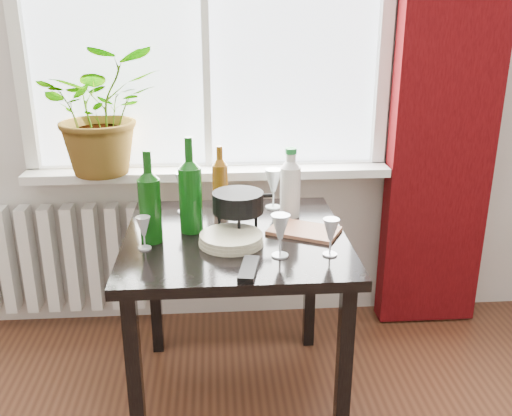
{
  "coord_description": "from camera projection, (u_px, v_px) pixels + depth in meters",
  "views": [
    {
      "loc": [
        0.03,
        -0.49,
        1.58
      ],
      "look_at": [
        0.18,
        1.55,
        0.85
      ],
      "focal_mm": 40.0,
      "sensor_mm": 36.0,
      "label": 1
    }
  ],
  "objects": [
    {
      "name": "window",
      "position": [
        204.0,
        0.0,
        2.54
      ],
      "size": [
        1.72,
        0.08,
        1.62
      ],
      "color": "white",
      "rests_on": "ground"
    },
    {
      "name": "windowsill",
      "position": [
        209.0,
        172.0,
        2.73
      ],
      "size": [
        1.72,
        0.2,
        0.04
      ],
      "color": "white",
      "rests_on": "ground"
    },
    {
      "name": "curtain",
      "position": [
        450.0,
        70.0,
        2.62
      ],
      "size": [
        0.5,
        0.12,
        2.56
      ],
      "color": "#390507",
      "rests_on": "ground"
    },
    {
      "name": "radiator",
      "position": [
        62.0,
        258.0,
        2.86
      ],
      "size": [
        0.8,
        0.1,
        0.55
      ],
      "color": "white",
      "rests_on": "ground"
    },
    {
      "name": "table",
      "position": [
        236.0,
        257.0,
        2.23
      ],
      "size": [
        0.85,
        0.85,
        0.74
      ],
      "color": "black",
      "rests_on": "ground"
    },
    {
      "name": "potted_plant",
      "position": [
        102.0,
        111.0,
        2.54
      ],
      "size": [
        0.62,
        0.57,
        0.58
      ],
      "primitive_type": "imported",
      "rotation": [
        0.0,
        0.0,
        0.25
      ],
      "color": "#25761F",
      "rests_on": "windowsill"
    },
    {
      "name": "wine_bottle_left",
      "position": [
        149.0,
        196.0,
        2.09
      ],
      "size": [
        0.11,
        0.11,
        0.36
      ],
      "primitive_type": null,
      "rotation": [
        0.0,
        0.0,
        -0.42
      ],
      "color": "#0C3E0B",
      "rests_on": "table"
    },
    {
      "name": "wine_bottle_right",
      "position": [
        190.0,
        184.0,
        2.18
      ],
      "size": [
        0.12,
        0.12,
        0.38
      ],
      "primitive_type": null,
      "rotation": [
        0.0,
        0.0,
        0.42
      ],
      "color": "#0D440E",
      "rests_on": "table"
    },
    {
      "name": "bottle_amber",
      "position": [
        220.0,
        177.0,
        2.46
      ],
      "size": [
        0.08,
        0.08,
        0.28
      ],
      "primitive_type": null,
      "rotation": [
        0.0,
        0.0,
        -0.14
      ],
      "color": "#6B3D0B",
      "rests_on": "table"
    },
    {
      "name": "cleaning_bottle",
      "position": [
        290.0,
        182.0,
        2.35
      ],
      "size": [
        0.1,
        0.1,
        0.3
      ],
      "primitive_type": null,
      "rotation": [
        0.0,
        0.0,
        -0.25
      ],
      "color": "silver",
      "rests_on": "table"
    },
    {
      "name": "wineglass_front_right",
      "position": [
        280.0,
        235.0,
        1.99
      ],
      "size": [
        0.08,
        0.08,
        0.16
      ],
      "primitive_type": null,
      "rotation": [
        0.0,
        0.0,
        0.3
      ],
      "color": "silver",
      "rests_on": "table"
    },
    {
      "name": "wineglass_far_right",
      "position": [
        331.0,
        237.0,
        2.0
      ],
      "size": [
        0.08,
        0.08,
        0.14
      ],
      "primitive_type": null,
      "rotation": [
        0.0,
        0.0,
        -0.31
      ],
      "color": "silver",
      "rests_on": "table"
    },
    {
      "name": "wineglass_back_center",
      "position": [
        273.0,
        188.0,
        2.47
      ],
      "size": [
        0.1,
        0.1,
        0.18
      ],
      "primitive_type": null,
      "rotation": [
        0.0,
        0.0,
        0.35
      ],
      "color": "white",
      "rests_on": "table"
    },
    {
      "name": "wineglass_back_left",
      "position": [
        185.0,
        192.0,
        2.42
      ],
      "size": [
        0.08,
        0.08,
        0.18
      ],
      "primitive_type": null,
      "rotation": [
        0.0,
        0.0,
        -0.09
      ],
      "color": "silver",
      "rests_on": "table"
    },
    {
      "name": "wineglass_front_left",
      "position": [
        144.0,
        233.0,
        2.06
      ],
      "size": [
        0.06,
        0.06,
        0.13
      ],
      "primitive_type": null,
      "rotation": [
        0.0,
        0.0,
        0.22
      ],
      "color": "silver",
      "rests_on": "table"
    },
    {
      "name": "plate_stack",
      "position": [
        231.0,
        239.0,
        2.11
      ],
      "size": [
        0.31,
        0.31,
        0.04
      ],
      "primitive_type": "cylinder",
      "rotation": [
        0.0,
        0.0,
        0.32
      ],
      "color": "beige",
      "rests_on": "table"
    },
    {
      "name": "fondue_pot",
      "position": [
        238.0,
        211.0,
        2.23
      ],
      "size": [
        0.26,
        0.23,
        0.16
      ],
      "primitive_type": null,
      "rotation": [
        0.0,
        0.0,
        0.16
      ],
      "color": "black",
      "rests_on": "table"
    },
    {
      "name": "tv_remote",
      "position": [
        249.0,
        269.0,
        1.9
      ],
      "size": [
        0.09,
        0.19,
        0.02
      ],
      "primitive_type": "cube",
      "rotation": [
        0.0,
        0.0,
        -0.2
      ],
      "color": "black",
      "rests_on": "table"
    },
    {
      "name": "cutting_board",
      "position": [
        304.0,
        231.0,
        2.23
      ],
      "size": [
        0.31,
        0.27,
        0.01
      ],
      "primitive_type": "cube",
      "rotation": [
        0.0,
        0.0,
        -0.48
      ],
      "color": "#9F6548",
      "rests_on": "table"
    }
  ]
}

